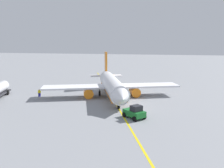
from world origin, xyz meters
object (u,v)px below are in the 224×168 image
(refueling_worker, at_px, (39,93))
(safety_cone_nose, at_px, (136,110))
(airplane, at_px, (112,85))
(pushback_tug, at_px, (135,112))

(refueling_worker, relative_size, safety_cone_nose, 2.30)
(airplane, height_order, pushback_tug, airplane)
(pushback_tug, relative_size, refueling_worker, 2.38)
(airplane, height_order, refueling_worker, airplane)
(pushback_tug, xyz_separation_m, safety_cone_nose, (-3.31, -0.18, -0.64))
(airplane, relative_size, pushback_tug, 7.35)
(pushback_tug, bearing_deg, safety_cone_nose, -176.81)
(safety_cone_nose, bearing_deg, airplane, -145.71)
(refueling_worker, bearing_deg, pushback_tug, 66.71)
(refueling_worker, distance_m, safety_cone_nose, 23.97)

